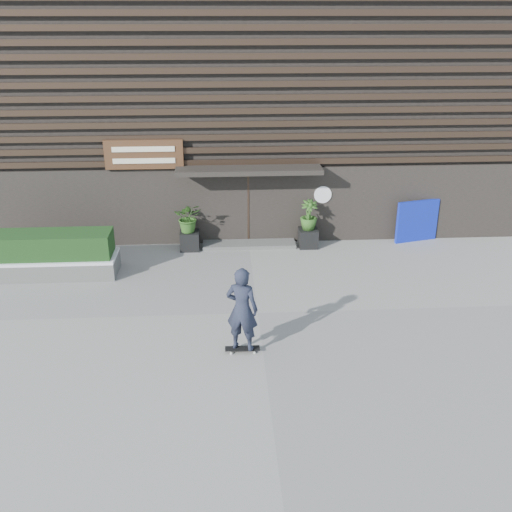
{
  "coord_description": "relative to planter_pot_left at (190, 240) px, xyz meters",
  "views": [
    {
      "loc": [
        -0.84,
        -13.12,
        7.13
      ],
      "look_at": [
        0.02,
        1.11,
        1.1
      ],
      "focal_mm": 41.19,
      "sensor_mm": 36.0,
      "label": 1
    }
  ],
  "objects": [
    {
      "name": "skateboarder",
      "position": [
        1.44,
        -6.19,
        0.77
      ],
      "size": [
        0.83,
        0.68,
        2.06
      ],
      "color": "black",
      "rests_on": "ground"
    },
    {
      "name": "entrance_step",
      "position": [
        1.9,
        0.2,
        -0.24
      ],
      "size": [
        3.0,
        0.8,
        0.12
      ],
      "primitive_type": "cube",
      "color": "#4D4D4B",
      "rests_on": "ground"
    },
    {
      "name": "ground",
      "position": [
        1.9,
        -4.4,
        -0.3
      ],
      "size": [
        80.0,
        80.0,
        0.0
      ],
      "primitive_type": "plane",
      "color": "gray",
      "rests_on": "ground"
    },
    {
      "name": "bamboo_left",
      "position": [
        0.0,
        0.0,
        0.78
      ],
      "size": [
        0.86,
        0.75,
        0.96
      ],
      "primitive_type": "imported",
      "color": "#2D591E",
      "rests_on": "planter_pot_left"
    },
    {
      "name": "planter_pot_left",
      "position": [
        0.0,
        0.0,
        0.0
      ],
      "size": [
        0.6,
        0.6,
        0.6
      ],
      "primitive_type": "cube",
      "color": "black",
      "rests_on": "ground"
    },
    {
      "name": "building",
      "position": [
        1.9,
        5.56,
        3.69
      ],
      "size": [
        18.0,
        11.0,
        8.0
      ],
      "color": "black",
      "rests_on": "ground"
    },
    {
      "name": "snow_layer",
      "position": [
        -3.78,
        -1.7,
        0.24
      ],
      "size": [
        3.5,
        1.2,
        0.08
      ],
      "primitive_type": "cube",
      "color": "white",
      "rests_on": "raised_bed"
    },
    {
      "name": "bamboo_right",
      "position": [
        3.8,
        0.0,
        0.78
      ],
      "size": [
        0.54,
        0.54,
        0.96
      ],
      "primitive_type": "imported",
      "color": "#2D591E",
      "rests_on": "planter_pot_right"
    },
    {
      "name": "planter_pot_right",
      "position": [
        3.8,
        0.0,
        0.0
      ],
      "size": [
        0.6,
        0.6,
        0.6
      ],
      "primitive_type": "cube",
      "color": "black",
      "rests_on": "ground"
    },
    {
      "name": "hedge",
      "position": [
        -3.78,
        -1.7,
        0.63
      ],
      "size": [
        3.3,
        1.0,
        0.7
      ],
      "primitive_type": "cube",
      "color": "#143312",
      "rests_on": "snow_layer"
    },
    {
      "name": "blue_tarp",
      "position": [
        7.43,
        0.3,
        0.39
      ],
      "size": [
        1.46,
        0.49,
        1.38
      ],
      "primitive_type": "cube",
      "rotation": [
        0.0,
        0.0,
        0.26
      ],
      "color": "#0C1CA8",
      "rests_on": "ground"
    },
    {
      "name": "raised_bed",
      "position": [
        -3.78,
        -1.7,
        -0.05
      ],
      "size": [
        3.5,
        1.2,
        0.5
      ],
      "primitive_type": "cube",
      "color": "#50504D",
      "rests_on": "ground"
    }
  ]
}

